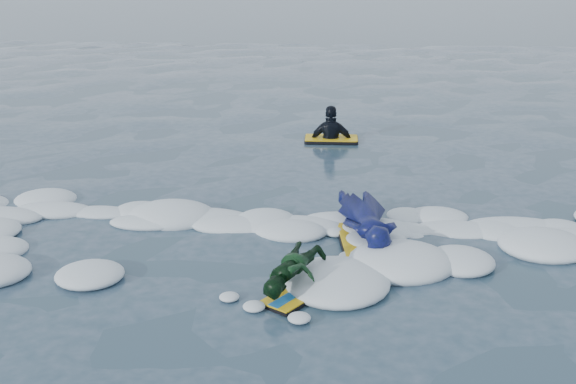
# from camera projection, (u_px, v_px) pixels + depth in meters

# --- Properties ---
(ground) EXTENTS (120.00, 120.00, 0.00)m
(ground) POSITION_uv_depth(u_px,v_px,m) (255.00, 271.00, 8.40)
(ground) COLOR #182F3B
(ground) RESTS_ON ground
(foam_band) EXTENTS (12.00, 3.10, 0.30)m
(foam_band) POSITION_uv_depth(u_px,v_px,m) (266.00, 237.00, 9.37)
(foam_band) COLOR silver
(foam_band) RESTS_ON ground
(prone_woman_unit) EXTENTS (0.97, 1.89, 0.47)m
(prone_woman_unit) POSITION_uv_depth(u_px,v_px,m) (367.00, 222.00, 9.24)
(prone_woman_unit) COLOR black
(prone_woman_unit) RESTS_ON ground
(prone_child_unit) EXTENTS (0.87, 1.22, 0.42)m
(prone_child_unit) POSITION_uv_depth(u_px,v_px,m) (294.00, 274.00, 7.81)
(prone_child_unit) COLOR black
(prone_child_unit) RESTS_ON ground
(waiting_rider_unit) EXTENTS (1.05, 0.60, 1.55)m
(waiting_rider_unit) POSITION_uv_depth(u_px,v_px,m) (331.00, 145.00, 14.07)
(waiting_rider_unit) COLOR black
(waiting_rider_unit) RESTS_ON ground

